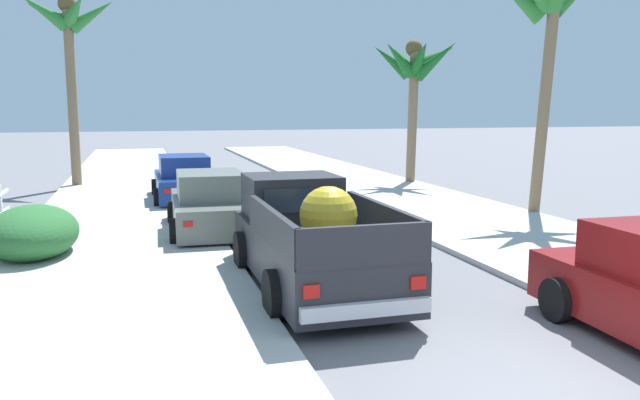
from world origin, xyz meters
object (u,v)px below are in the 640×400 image
(palm_tree_right_fore, at_px, (67,33))
(hedge_bush, at_px, (33,232))
(pickup_truck, at_px, (311,240))
(palm_tree_right_mid, at_px, (415,67))
(car_left_mid, at_px, (184,180))
(car_left_near, at_px, (210,205))
(palm_tree_left_mid, at_px, (550,3))

(palm_tree_right_fore, xyz_separation_m, hedge_bush, (0.20, -12.09, -5.29))
(pickup_truck, xyz_separation_m, palm_tree_right_fore, (-5.15, 15.60, 5.02))
(palm_tree_right_mid, bearing_deg, car_left_mid, -166.21)
(car_left_near, bearing_deg, pickup_truck, -77.24)
(pickup_truck, distance_m, hedge_bush, 6.08)
(palm_tree_right_mid, bearing_deg, palm_tree_right_fore, 168.60)
(pickup_truck, distance_m, palm_tree_right_fore, 17.18)
(pickup_truck, xyz_separation_m, car_left_near, (-1.16, 5.11, -0.10))
(car_left_near, bearing_deg, palm_tree_left_mid, -0.74)
(car_left_near, relative_size, hedge_bush, 1.54)
(hedge_bush, bearing_deg, palm_tree_right_fore, 90.94)
(palm_tree_left_mid, bearing_deg, car_left_near, 179.26)
(car_left_mid, relative_size, hedge_bush, 1.52)
(palm_tree_right_fore, xyz_separation_m, palm_tree_left_mid, (13.27, -10.60, 0.04))
(car_left_near, bearing_deg, hedge_bush, -157.12)
(palm_tree_right_mid, xyz_separation_m, hedge_bush, (-12.75, -9.47, -4.11))
(car_left_near, bearing_deg, palm_tree_right_fore, 110.84)
(pickup_truck, bearing_deg, car_left_near, 102.76)
(car_left_near, height_order, palm_tree_left_mid, palm_tree_left_mid)
(palm_tree_right_fore, height_order, palm_tree_right_mid, palm_tree_right_fore)
(car_left_near, distance_m, palm_tree_right_fore, 12.33)
(car_left_mid, relative_size, palm_tree_left_mid, 0.61)
(palm_tree_right_mid, relative_size, hedge_bush, 2.05)
(palm_tree_right_mid, bearing_deg, car_left_near, -138.68)
(car_left_near, distance_m, palm_tree_left_mid, 10.62)
(palm_tree_right_fore, distance_m, hedge_bush, 13.19)
(pickup_truck, height_order, palm_tree_left_mid, palm_tree_left_mid)
(car_left_near, height_order, palm_tree_right_mid, palm_tree_right_mid)
(car_left_mid, distance_m, hedge_bush, 8.06)
(palm_tree_left_mid, height_order, hedge_bush, palm_tree_left_mid)
(pickup_truck, relative_size, car_left_near, 1.21)
(car_left_near, height_order, car_left_mid, same)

